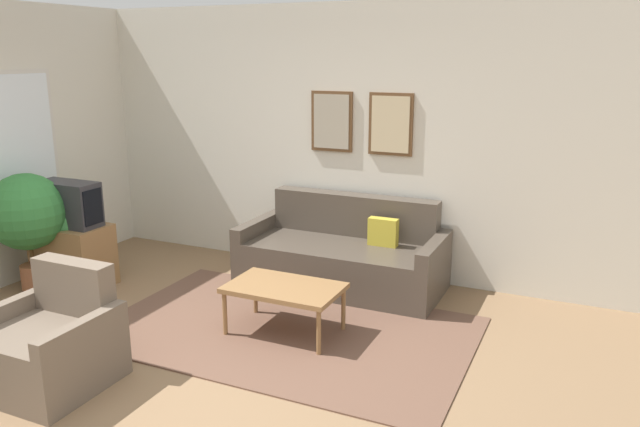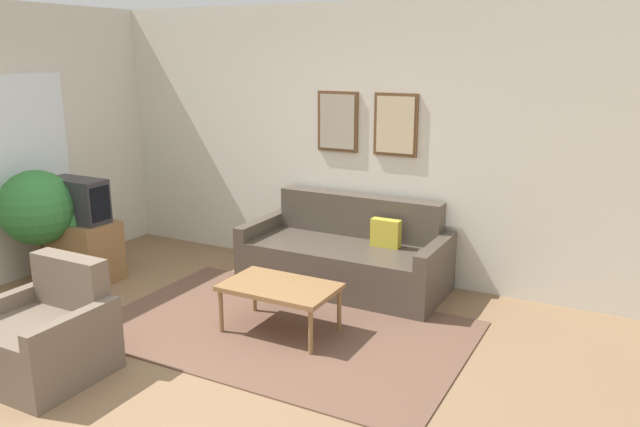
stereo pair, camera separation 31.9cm
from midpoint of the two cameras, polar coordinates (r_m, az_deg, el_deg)
name	(u,v)px [view 2 (the right image)]	position (r m, az deg, el deg)	size (l,w,h in m)	color
ground_plane	(153,379)	(4.63, -13.11, -14.58)	(16.00, 16.00, 0.00)	#846647
area_rug	(282,329)	(5.23, -1.77, -10.55)	(3.00, 1.88, 0.01)	brown
wall_back	(332,140)	(6.42, 2.51, 6.72)	(8.00, 0.09, 2.70)	beige
couch	(346,257)	(6.08, 3.93, -3.98)	(1.95, 0.90, 0.85)	#4C4238
coffee_table	(280,289)	(5.05, -1.87, -6.95)	(0.91, 0.56, 0.41)	olive
tv_stand	(82,251)	(6.61, -19.63, -3.24)	(0.70, 0.47, 0.61)	olive
tv	(77,200)	(6.48, -20.00, 1.13)	(0.63, 0.28, 0.43)	#2D2D33
armchair	(45,338)	(4.80, -22.10, -10.55)	(0.81, 0.76, 0.81)	#6B5B4C
potted_plant_tall	(37,210)	(6.47, -23.17, 0.27)	(0.72, 0.72, 1.15)	#935638
potted_plant_by_window	(80,224)	(6.69, -19.82, -0.93)	(0.54, 0.54, 0.86)	#383D42
potted_plant_small	(74,220)	(6.65, -20.30, -0.57)	(0.63, 0.63, 0.94)	#935638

